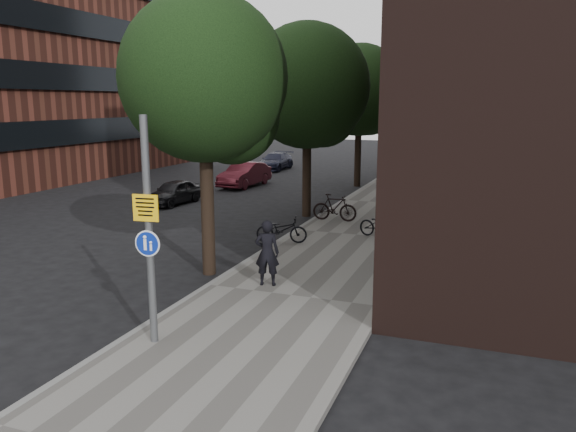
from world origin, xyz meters
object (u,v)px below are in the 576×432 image
at_px(signpost, 149,231).
at_px(parked_car_near, 174,192).
at_px(pedestrian, 267,253).
at_px(parked_bike_facade_near, 381,225).

distance_m(signpost, parked_car_near, 15.88).
bearing_deg(parked_car_near, pedestrian, -43.32).
bearing_deg(pedestrian, parked_bike_facade_near, -120.06).
bearing_deg(parked_car_near, signpost, -54.96).
distance_m(signpost, pedestrian, 4.22).
distance_m(parked_bike_facade_near, parked_car_near, 11.10).
height_order(signpost, parked_car_near, signpost).
bearing_deg(pedestrian, signpost, 65.16).
relative_size(parked_bike_facade_near, parked_car_near, 0.51).
bearing_deg(parked_bike_facade_near, pedestrian, -176.38).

